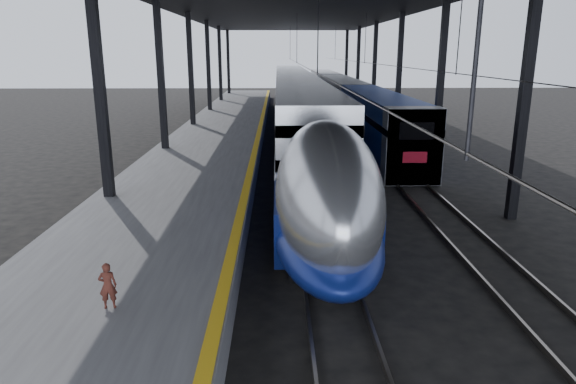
{
  "coord_description": "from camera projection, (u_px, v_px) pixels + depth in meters",
  "views": [
    {
      "loc": [
        0.56,
        -13.8,
        6.24
      ],
      "look_at": [
        0.88,
        1.72,
        2.0
      ],
      "focal_mm": 32.0,
      "sensor_mm": 36.0,
      "label": 1
    }
  ],
  "objects": [
    {
      "name": "child",
      "position": [
        108.0,
        286.0,
        10.76
      ],
      "size": [
        0.41,
        0.3,
        1.02
      ],
      "primitive_type": "imported",
      "rotation": [
        0.0,
        0.0,
        3.31
      ],
      "color": "#54251C",
      "rests_on": "platform"
    },
    {
      "name": "platform",
      "position": [
        217.0,
        142.0,
        34.03
      ],
      "size": [
        6.0,
        80.0,
        1.0
      ],
      "primitive_type": "cube",
      "color": "#4C4C4F",
      "rests_on": "ground"
    },
    {
      "name": "ground",
      "position": [
        259.0,
        274.0,
        14.94
      ],
      "size": [
        160.0,
        160.0,
        0.0
      ],
      "primitive_type": "plane",
      "color": "black",
      "rests_on": "ground"
    },
    {
      "name": "rails",
      "position": [
        336.0,
        147.0,
        34.3
      ],
      "size": [
        6.52,
        80.0,
        0.16
      ],
      "color": "slate",
      "rests_on": "ground"
    },
    {
      "name": "tgv_train",
      "position": [
        295.0,
        105.0,
        41.54
      ],
      "size": [
        3.14,
        65.2,
        4.5
      ],
      "color": "silver",
      "rests_on": "ground"
    },
    {
      "name": "second_train",
      "position": [
        343.0,
        98.0,
        50.28
      ],
      "size": [
        2.72,
        56.05,
        3.74
      ],
      "color": "navy",
      "rests_on": "ground"
    },
    {
      "name": "yellow_strip",
      "position": [
        259.0,
        134.0,
        33.95
      ],
      "size": [
        0.3,
        80.0,
        0.01
      ],
      "primitive_type": "cube",
      "color": "gold",
      "rests_on": "platform"
    },
    {
      "name": "canopy",
      "position": [
        298.0,
        4.0,
        31.86
      ],
      "size": [
        18.0,
        75.0,
        9.47
      ],
      "color": "black",
      "rests_on": "ground"
    }
  ]
}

